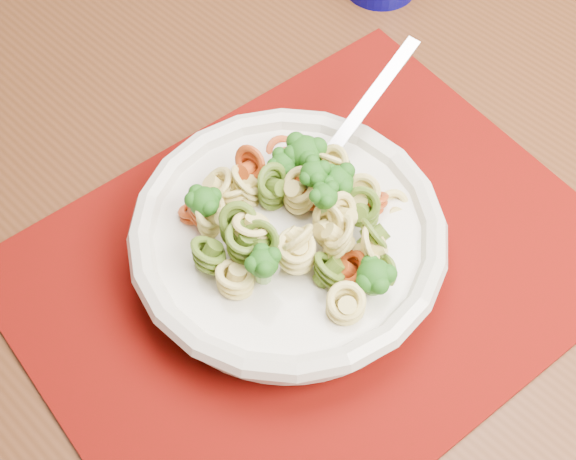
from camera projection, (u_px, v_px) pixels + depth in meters
name	position (u px, v px, depth m)	size (l,w,h in m)	color
dining_table	(255.00, 214.00, 0.77)	(1.79, 1.52, 0.76)	#4D2915
placemat	(313.00, 268.00, 0.63)	(0.44, 0.34, 0.00)	#620405
pasta_bowl	(288.00, 238.00, 0.61)	(0.24, 0.24, 0.05)	beige
pasta_broccoli_heap	(288.00, 226.00, 0.59)	(0.21, 0.21, 0.06)	#CEB965
fork	(315.00, 174.00, 0.62)	(0.19, 0.02, 0.01)	silver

